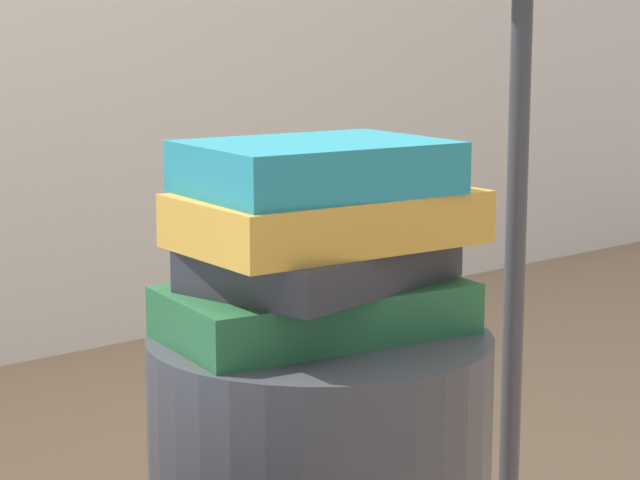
{
  "coord_description": "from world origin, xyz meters",
  "views": [
    {
      "loc": [
        -0.73,
        -0.87,
        0.88
      ],
      "look_at": [
        0.0,
        0.0,
        0.67
      ],
      "focal_mm": 67.96,
      "sensor_mm": 36.0,
      "label": 1
    }
  ],
  "objects_px": {
    "book_forest": "(315,310)",
    "book_ochre": "(326,218)",
    "book_charcoal": "(321,264)",
    "book_teal": "(314,167)"
  },
  "relations": [
    {
      "from": "book_ochre",
      "to": "book_teal",
      "type": "height_order",
      "value": "book_teal"
    },
    {
      "from": "book_charcoal",
      "to": "book_ochre",
      "type": "distance_m",
      "value": 0.05
    },
    {
      "from": "book_forest",
      "to": "book_charcoal",
      "type": "relative_size",
      "value": 1.21
    },
    {
      "from": "book_forest",
      "to": "book_ochre",
      "type": "height_order",
      "value": "book_ochre"
    },
    {
      "from": "book_charcoal",
      "to": "book_ochre",
      "type": "relative_size",
      "value": 0.86
    },
    {
      "from": "book_forest",
      "to": "book_charcoal",
      "type": "bearing_deg",
      "value": 21.43
    },
    {
      "from": "book_forest",
      "to": "book_charcoal",
      "type": "distance_m",
      "value": 0.05
    },
    {
      "from": "book_ochre",
      "to": "book_teal",
      "type": "relative_size",
      "value": 1.19
    },
    {
      "from": "book_ochre",
      "to": "book_forest",
      "type": "bearing_deg",
      "value": 165.49
    },
    {
      "from": "book_forest",
      "to": "book_ochre",
      "type": "relative_size",
      "value": 1.03
    }
  ]
}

